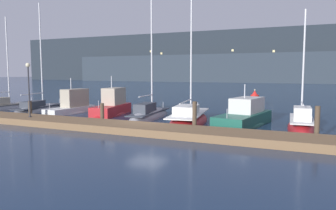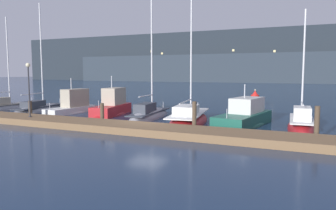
{
  "view_description": "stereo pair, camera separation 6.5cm",
  "coord_description": "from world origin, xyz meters",
  "px_view_note": "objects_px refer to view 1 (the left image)",
  "views": [
    {
      "loc": [
        10.54,
        -19.78,
        3.79
      ],
      "look_at": [
        0.0,
        3.49,
        1.2
      ],
      "focal_mm": 35.0,
      "sensor_mm": 36.0,
      "label": 1
    },
    {
      "loc": [
        10.6,
        -19.75,
        3.79
      ],
      "look_at": [
        0.0,
        3.49,
        1.2
      ],
      "focal_mm": 35.0,
      "sensor_mm": 36.0,
      "label": 2
    }
  ],
  "objects_px": {
    "motorboat_berth_4": "(112,109)",
    "channel_buoy": "(255,99)",
    "sailboat_berth_1": "(4,109)",
    "motorboat_berth_3": "(72,108)",
    "sailboat_berth_8": "(301,127)",
    "sailboat_berth_2": "(39,110)",
    "motorboat_berth_7": "(244,121)",
    "sailboat_berth_5": "(149,117)",
    "sailboat_berth_6": "(189,121)",
    "dock_lamppost": "(29,81)"
  },
  "relations": [
    {
      "from": "sailboat_berth_1",
      "to": "sailboat_berth_2",
      "type": "bearing_deg",
      "value": 9.13
    },
    {
      "from": "sailboat_berth_1",
      "to": "dock_lamppost",
      "type": "distance_m",
      "value": 10.75
    },
    {
      "from": "motorboat_berth_3",
      "to": "sailboat_berth_8",
      "type": "height_order",
      "value": "sailboat_berth_8"
    },
    {
      "from": "sailboat_berth_5",
      "to": "sailboat_berth_8",
      "type": "distance_m",
      "value": 11.6
    },
    {
      "from": "motorboat_berth_7",
      "to": "dock_lamppost",
      "type": "distance_m",
      "value": 15.91
    },
    {
      "from": "channel_buoy",
      "to": "sailboat_berth_5",
      "type": "bearing_deg",
      "value": -112.91
    },
    {
      "from": "motorboat_berth_4",
      "to": "sailboat_berth_6",
      "type": "bearing_deg",
      "value": -10.7
    },
    {
      "from": "sailboat_berth_6",
      "to": "channel_buoy",
      "type": "height_order",
      "value": "sailboat_berth_6"
    },
    {
      "from": "motorboat_berth_3",
      "to": "motorboat_berth_7",
      "type": "relative_size",
      "value": 0.83
    },
    {
      "from": "motorboat_berth_3",
      "to": "motorboat_berth_7",
      "type": "distance_m",
      "value": 15.99
    },
    {
      "from": "sailboat_berth_6",
      "to": "dock_lamppost",
      "type": "relative_size",
      "value": 2.92
    },
    {
      "from": "motorboat_berth_4",
      "to": "channel_buoy",
      "type": "relative_size",
      "value": 3.3
    },
    {
      "from": "sailboat_berth_2",
      "to": "sailboat_berth_6",
      "type": "distance_m",
      "value": 15.68
    },
    {
      "from": "sailboat_berth_6",
      "to": "dock_lamppost",
      "type": "distance_m",
      "value": 12.18
    },
    {
      "from": "sailboat_berth_5",
      "to": "sailboat_berth_6",
      "type": "bearing_deg",
      "value": -11.22
    },
    {
      "from": "sailboat_berth_2",
      "to": "sailboat_berth_8",
      "type": "xyz_separation_m",
      "value": [
        23.5,
        -0.22,
        0.05
      ]
    },
    {
      "from": "motorboat_berth_3",
      "to": "sailboat_berth_5",
      "type": "distance_m",
      "value": 8.17
    },
    {
      "from": "motorboat_berth_3",
      "to": "dock_lamppost",
      "type": "height_order",
      "value": "dock_lamppost"
    },
    {
      "from": "motorboat_berth_7",
      "to": "channel_buoy",
      "type": "distance_m",
      "value": 14.87
    },
    {
      "from": "motorboat_berth_3",
      "to": "channel_buoy",
      "type": "distance_m",
      "value": 20.05
    },
    {
      "from": "dock_lamppost",
      "to": "motorboat_berth_7",
      "type": "bearing_deg",
      "value": 20.35
    },
    {
      "from": "sailboat_berth_2",
      "to": "motorboat_berth_4",
      "type": "relative_size",
      "value": 1.82
    },
    {
      "from": "sailboat_berth_8",
      "to": "sailboat_berth_5",
      "type": "bearing_deg",
      "value": 178.09
    },
    {
      "from": "sailboat_berth_8",
      "to": "channel_buoy",
      "type": "bearing_deg",
      "value": 110.62
    },
    {
      "from": "sailboat_berth_5",
      "to": "sailboat_berth_8",
      "type": "height_order",
      "value": "sailboat_berth_5"
    },
    {
      "from": "sailboat_berth_8",
      "to": "dock_lamppost",
      "type": "xyz_separation_m",
      "value": [
        -18.47,
        -5.49,
        2.97
      ]
    },
    {
      "from": "motorboat_berth_4",
      "to": "sailboat_berth_6",
      "type": "distance_m",
      "value": 8.02
    },
    {
      "from": "sailboat_berth_1",
      "to": "sailboat_berth_5",
      "type": "height_order",
      "value": "sailboat_berth_5"
    },
    {
      "from": "sailboat_berth_2",
      "to": "sailboat_berth_1",
      "type": "bearing_deg",
      "value": -170.87
    },
    {
      "from": "sailboat_berth_2",
      "to": "dock_lamppost",
      "type": "relative_size",
      "value": 2.75
    },
    {
      "from": "sailboat_berth_5",
      "to": "dock_lamppost",
      "type": "bearing_deg",
      "value": -139.47
    },
    {
      "from": "sailboat_berth_5",
      "to": "sailboat_berth_6",
      "type": "distance_m",
      "value": 3.84
    },
    {
      "from": "dock_lamppost",
      "to": "motorboat_berth_4",
      "type": "bearing_deg",
      "value": 67.32
    },
    {
      "from": "sailboat_berth_1",
      "to": "channel_buoy",
      "type": "height_order",
      "value": "sailboat_berth_1"
    },
    {
      "from": "motorboat_berth_3",
      "to": "dock_lamppost",
      "type": "relative_size",
      "value": 1.5
    },
    {
      "from": "sailboat_berth_2",
      "to": "dock_lamppost",
      "type": "height_order",
      "value": "sailboat_berth_2"
    },
    {
      "from": "sailboat_berth_1",
      "to": "sailboat_berth_2",
      "type": "height_order",
      "value": "sailboat_berth_2"
    },
    {
      "from": "motorboat_berth_3",
      "to": "motorboat_berth_4",
      "type": "relative_size",
      "value": 0.99
    },
    {
      "from": "sailboat_berth_2",
      "to": "motorboat_berth_7",
      "type": "distance_m",
      "value": 19.72
    },
    {
      "from": "motorboat_berth_7",
      "to": "dock_lamppost",
      "type": "xyz_separation_m",
      "value": [
        -14.68,
        -5.45,
        2.8
      ]
    },
    {
      "from": "motorboat_berth_3",
      "to": "motorboat_berth_7",
      "type": "xyz_separation_m",
      "value": [
        15.98,
        -0.63,
        -0.11
      ]
    },
    {
      "from": "motorboat_berth_4",
      "to": "motorboat_berth_7",
      "type": "xyz_separation_m",
      "value": [
        11.92,
        -1.17,
        -0.16
      ]
    },
    {
      "from": "motorboat_berth_3",
      "to": "sailboat_berth_6",
      "type": "distance_m",
      "value": 11.97
    },
    {
      "from": "sailboat_berth_2",
      "to": "sailboat_berth_6",
      "type": "xyz_separation_m",
      "value": [
        15.67,
        -0.58,
        0.03
      ]
    },
    {
      "from": "sailboat_berth_5",
      "to": "sailboat_berth_2",
      "type": "bearing_deg",
      "value": -179.21
    },
    {
      "from": "motorboat_berth_4",
      "to": "channel_buoy",
      "type": "bearing_deg",
      "value": 53.21
    },
    {
      "from": "motorboat_berth_3",
      "to": "sailboat_berth_8",
      "type": "distance_m",
      "value": 19.77
    },
    {
      "from": "motorboat_berth_7",
      "to": "channel_buoy",
      "type": "xyz_separation_m",
      "value": [
        -1.75,
        14.76,
        0.34
      ]
    },
    {
      "from": "sailboat_berth_2",
      "to": "channel_buoy",
      "type": "height_order",
      "value": "sailboat_berth_2"
    },
    {
      "from": "sailboat_berth_5",
      "to": "motorboat_berth_7",
      "type": "height_order",
      "value": "sailboat_berth_5"
    }
  ]
}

